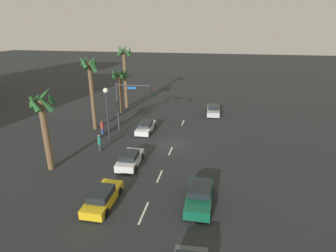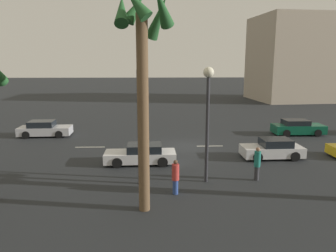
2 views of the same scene
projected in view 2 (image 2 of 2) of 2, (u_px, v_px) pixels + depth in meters
ground_plane at (185, 146)px, 24.86m from camera, size 220.00×220.00×0.00m
lane_stripe_2 at (277, 145)px, 25.10m from camera, size 2.08×0.14×0.01m
lane_stripe_3 at (210, 146)px, 24.92m from camera, size 2.02×0.14×0.01m
lane_stripe_4 at (90, 147)px, 24.61m from camera, size 2.24×0.14×0.01m
car_1 at (273, 149)px, 21.76m from camera, size 4.10×1.98×1.33m
car_2 at (141, 154)px, 20.59m from camera, size 4.56×1.90×1.27m
car_3 at (298, 128)px, 28.76m from camera, size 4.48×1.93×1.36m
car_4 at (45, 129)px, 28.16m from camera, size 4.50×2.03×1.36m
traffic_signal at (140, 104)px, 17.98m from camera, size 0.33×4.63×6.06m
streetlamp at (208, 103)px, 16.71m from camera, size 0.56×0.56×6.19m
pedestrian_0 at (175, 176)px, 15.73m from camera, size 0.47×0.47×1.76m
pedestrian_1 at (257, 163)px, 17.57m from camera, size 0.39×0.39×1.88m
palm_tree_3 at (144, 59)px, 12.97m from camera, size 2.46×2.52×9.35m
building_2 at (299, 59)px, 53.86m from camera, size 15.66×13.04×13.85m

